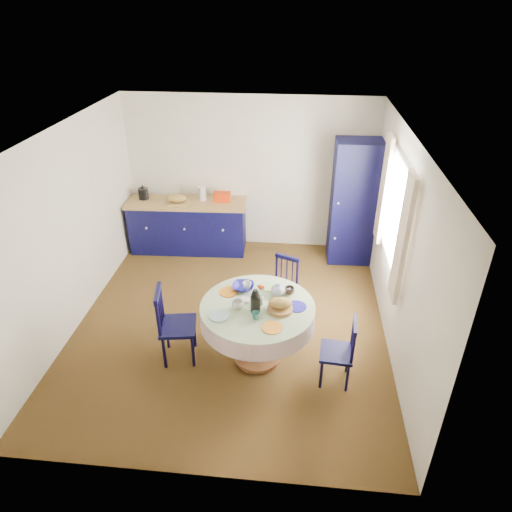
# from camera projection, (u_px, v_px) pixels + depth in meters

# --- Properties ---
(floor) EXTENTS (4.50, 4.50, 0.00)m
(floor) POSITION_uv_depth(u_px,v_px,m) (232.00, 321.00, 6.09)
(floor) COLOR black
(floor) RESTS_ON ground
(ceiling) EXTENTS (4.50, 4.50, 0.00)m
(ceiling) POSITION_uv_depth(u_px,v_px,m) (225.00, 135.00, 4.83)
(ceiling) COLOR white
(ceiling) RESTS_ON wall_back
(wall_back) EXTENTS (4.00, 0.02, 2.50)m
(wall_back) POSITION_uv_depth(u_px,v_px,m) (250.00, 174.00, 7.40)
(wall_back) COLOR white
(wall_back) RESTS_ON floor
(wall_left) EXTENTS (0.02, 4.50, 2.50)m
(wall_left) POSITION_uv_depth(u_px,v_px,m) (69.00, 231.00, 5.64)
(wall_left) COLOR white
(wall_left) RESTS_ON floor
(wall_right) EXTENTS (0.02, 4.50, 2.50)m
(wall_right) POSITION_uv_depth(u_px,v_px,m) (399.00, 247.00, 5.29)
(wall_right) COLOR white
(wall_right) RESTS_ON floor
(window) EXTENTS (0.10, 1.74, 1.45)m
(window) POSITION_uv_depth(u_px,v_px,m) (394.00, 214.00, 5.41)
(window) COLOR white
(window) RESTS_ON wall_right
(kitchen_counter) EXTENTS (1.96, 0.69, 1.11)m
(kitchen_counter) POSITION_uv_depth(u_px,v_px,m) (188.00, 225.00, 7.59)
(kitchen_counter) COLOR black
(kitchen_counter) RESTS_ON floor
(pantry_cabinet) EXTENTS (0.70, 0.52, 1.96)m
(pantry_cabinet) POSITION_uv_depth(u_px,v_px,m) (354.00, 203.00, 7.04)
(pantry_cabinet) COLOR black
(pantry_cabinet) RESTS_ON floor
(dining_table) EXTENTS (1.29, 1.29, 1.06)m
(dining_table) POSITION_uv_depth(u_px,v_px,m) (258.00, 315.00, 5.14)
(dining_table) COLOR brown
(dining_table) RESTS_ON floor
(chair_left) EXTENTS (0.48, 0.49, 0.96)m
(chair_left) POSITION_uv_depth(u_px,v_px,m) (174.00, 324.00, 5.26)
(chair_left) COLOR black
(chair_left) RESTS_ON floor
(chair_far) EXTENTS (0.48, 0.47, 0.84)m
(chair_far) POSITION_uv_depth(u_px,v_px,m) (282.00, 287.00, 6.04)
(chair_far) COLOR black
(chair_far) RESTS_ON floor
(chair_right) EXTENTS (0.38, 0.40, 0.83)m
(chair_right) POSITION_uv_depth(u_px,v_px,m) (340.00, 351.00, 4.97)
(chair_right) COLOR black
(chair_right) RESTS_ON floor
(mug_a) EXTENTS (0.13, 0.13, 0.10)m
(mug_a) POSITION_uv_depth(u_px,v_px,m) (238.00, 305.00, 5.01)
(mug_a) COLOR silver
(mug_a) RESTS_ON dining_table
(mug_b) EXTENTS (0.09, 0.09, 0.08)m
(mug_b) POSITION_uv_depth(u_px,v_px,m) (256.00, 316.00, 4.86)
(mug_b) COLOR #286659
(mug_b) RESTS_ON dining_table
(mug_c) EXTENTS (0.11, 0.11, 0.09)m
(mug_c) POSITION_uv_depth(u_px,v_px,m) (290.00, 291.00, 5.26)
(mug_c) COLOR black
(mug_c) RESTS_ON dining_table
(mug_d) EXTENTS (0.11, 0.11, 0.10)m
(mug_d) POSITION_uv_depth(u_px,v_px,m) (247.00, 286.00, 5.33)
(mug_d) COLOR silver
(mug_d) RESTS_ON dining_table
(cobalt_bowl) EXTENTS (0.25, 0.25, 0.06)m
(cobalt_bowl) POSITION_uv_depth(u_px,v_px,m) (243.00, 287.00, 5.35)
(cobalt_bowl) COLOR navy
(cobalt_bowl) RESTS_ON dining_table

